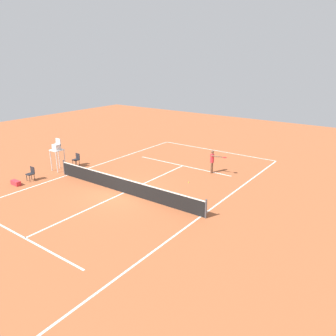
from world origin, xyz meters
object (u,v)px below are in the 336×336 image
at_px(player_serving, 213,160).
at_px(equipment_bag, 16,183).
at_px(tennis_ball, 189,182).
at_px(courtside_chair_near, 31,173).
at_px(umpire_chair, 57,150).
at_px(courtside_chair_mid, 76,159).

distance_m(player_serving, equipment_bag, 13.57).
bearing_deg(tennis_ball, courtside_chair_near, 33.44).
height_order(player_serving, tennis_ball, player_serving).
bearing_deg(player_serving, tennis_ball, -15.71).
distance_m(player_serving, courtside_chair_near, 12.71).
distance_m(umpire_chair, courtside_chair_mid, 1.89).
relative_size(tennis_ball, equipment_bag, 0.09).
relative_size(player_serving, courtside_chair_near, 1.80).
distance_m(courtside_chair_mid, equipment_bag, 5.12).
distance_m(tennis_ball, courtside_chair_mid, 9.35).
xyz_separation_m(player_serving, umpire_chair, (9.60, 6.20, 0.59)).
bearing_deg(courtside_chair_mid, umpire_chair, 84.68).
bearing_deg(courtside_chair_near, umpire_chair, -83.33).
relative_size(tennis_ball, courtside_chair_near, 0.07).
bearing_deg(courtside_chair_mid, equipment_bag, 90.71).
distance_m(courtside_chair_near, courtside_chair_mid, 3.99).
relative_size(courtside_chair_near, equipment_bag, 1.25).
height_order(player_serving, equipment_bag, player_serving).
xyz_separation_m(courtside_chair_mid, equipment_bag, (-0.06, 5.10, -0.38)).
distance_m(player_serving, umpire_chair, 11.44).
bearing_deg(umpire_chair, equipment_bag, 93.35).
xyz_separation_m(player_serving, tennis_ball, (0.32, 2.70, -0.98)).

